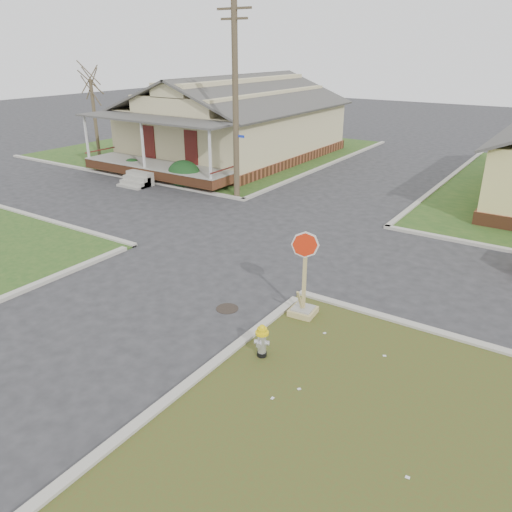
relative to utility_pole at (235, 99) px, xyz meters
The scene contains 11 objects.
ground 10.89m from the utility_pole, 64.74° to the right, with size 120.00×120.00×0.00m, color #29282B.
verge_far_left 13.48m from the utility_pole, 134.04° to the left, with size 19.00×19.00×0.05m, color #25491A.
curbs 7.39m from the utility_pole, 42.88° to the right, with size 80.00×40.00×0.12m, color #A9A599, non-canonical shape.
manhole 12.29m from the utility_pole, 55.75° to the right, with size 0.64×0.64×0.01m, color black.
corner_house 9.99m from the utility_pole, 126.69° to the left, with size 10.10×15.50×5.30m.
utility_pole is the anchor object (origin of this frame).
tree_far_left 14.31m from the utility_pole, 167.34° to the left, with size 0.22×0.22×4.90m, color #483929.
fire_hydrant 14.43m from the utility_pole, 51.88° to the right, with size 0.32×0.32×0.85m.
stop_sign 12.65m from the utility_pole, 45.60° to the right, with size 0.69×0.68×2.44m.
hedge_left 8.77m from the utility_pole, behind, with size 1.27×1.04×0.97m, color #133617.
hedge_right 5.34m from the utility_pole, behind, with size 1.64×1.34×1.25m, color #133617.
Camera 1 is at (9.80, -10.44, 6.88)m, focal length 35.00 mm.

